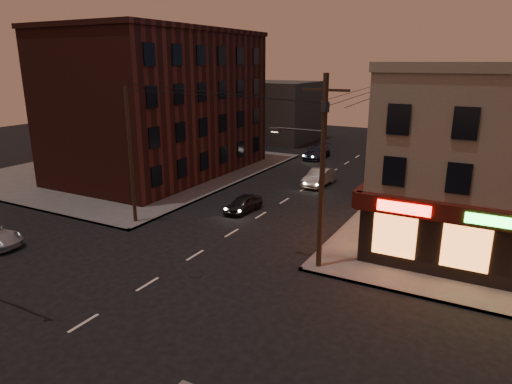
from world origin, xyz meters
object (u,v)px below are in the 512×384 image
Objects in this scene: sedan_near at (243,204)px; sedan_mid at (319,177)px; sedan_far at (317,152)px; fire_hydrant at (362,234)px.

sedan_near is 9.90m from sedan_mid.
sedan_near is 0.81× the size of sedan_mid.
sedan_far is 6.40× the size of fire_hydrant.
sedan_mid is at bearing 81.63° from sedan_near.
sedan_near is at bearing -86.17° from sedan_far.
sedan_mid is 0.89× the size of sedan_far.
fire_hydrant is (9.32, -1.73, -0.04)m from sedan_near.
sedan_mid is 11.90m from sedan_far.
sedan_near is at bearing 169.52° from fire_hydrant.
sedan_near is 9.48m from fire_hydrant.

